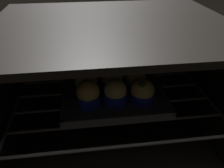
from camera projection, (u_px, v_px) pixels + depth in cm
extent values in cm
cube|color=black|center=(113.00, 134.00, 74.65)|extent=(59.00, 47.00, 1.50)
cube|color=black|center=(113.00, 25.00, 56.19)|extent=(59.00, 47.00, 1.50)
cube|color=black|center=(105.00, 55.00, 84.68)|extent=(59.00, 1.50, 34.00)
cube|color=black|center=(7.00, 95.00, 62.21)|extent=(1.50, 47.00, 34.00)
cube|color=black|center=(209.00, 81.00, 68.63)|extent=(1.50, 47.00, 34.00)
cylinder|color=#4C494C|center=(124.00, 146.00, 51.10)|extent=(54.00, 0.80, 0.80)
cylinder|color=#4C494C|center=(119.00, 123.00, 57.53)|extent=(54.00, 0.80, 0.80)
cylinder|color=#4C494C|center=(115.00, 105.00, 63.97)|extent=(54.00, 0.80, 0.80)
cylinder|color=#4C494C|center=(111.00, 90.00, 70.41)|extent=(54.00, 0.80, 0.80)
cylinder|color=#4C494C|center=(108.00, 78.00, 76.84)|extent=(54.00, 0.80, 0.80)
cylinder|color=#4C494C|center=(106.00, 68.00, 83.28)|extent=(54.00, 0.80, 0.80)
cylinder|color=#4C494C|center=(16.00, 105.00, 64.17)|extent=(0.80, 42.00, 0.80)
cylinder|color=#4C494C|center=(201.00, 91.00, 70.21)|extent=(0.80, 42.00, 0.80)
cube|color=#4C4C51|center=(112.00, 91.00, 68.23)|extent=(28.35, 28.35, 1.20)
cube|color=#4C4C51|center=(119.00, 118.00, 55.99)|extent=(28.35, 0.80, 1.00)
cube|color=#4C4C51|center=(107.00, 67.00, 79.32)|extent=(28.35, 0.80, 1.00)
cube|color=#4C4C51|center=(64.00, 91.00, 66.11)|extent=(0.80, 28.35, 1.00)
cube|color=#4C4C51|center=(158.00, 85.00, 69.19)|extent=(0.80, 28.35, 1.00)
cylinder|color=#1928B7|center=(88.00, 100.00, 60.65)|extent=(6.10, 6.10, 3.06)
sphere|color=#DBBC60|center=(88.00, 91.00, 59.25)|extent=(6.04, 6.04, 6.04)
cylinder|color=#1928B7|center=(116.00, 98.00, 61.50)|extent=(6.10, 6.10, 3.06)
sphere|color=#E0CC7A|center=(116.00, 90.00, 60.19)|extent=(5.88, 5.88, 5.88)
cylinder|color=#1928B7|center=(142.00, 97.00, 62.01)|extent=(6.10, 6.10, 3.06)
sphere|color=#DBBC60|center=(143.00, 90.00, 60.96)|extent=(6.28, 6.28, 6.28)
sphere|color=#28702D|center=(142.00, 86.00, 59.11)|extent=(2.38, 2.38, 2.38)
cylinder|color=#1928B7|center=(87.00, 87.00, 66.29)|extent=(6.10, 6.10, 3.06)
sphere|color=#E0CC7A|center=(86.00, 80.00, 65.07)|extent=(6.58, 6.58, 6.58)
sphere|color=#1E6023|center=(86.00, 71.00, 63.72)|extent=(1.95, 1.95, 1.95)
cylinder|color=#1928B7|center=(111.00, 85.00, 67.12)|extent=(6.10, 6.10, 3.06)
sphere|color=#E0CC7A|center=(111.00, 78.00, 65.86)|extent=(6.35, 6.35, 6.35)
sphere|color=#1E6023|center=(110.00, 73.00, 63.63)|extent=(2.42, 2.42, 2.42)
cylinder|color=#0C8C84|center=(135.00, 83.00, 68.00)|extent=(6.10, 6.10, 3.06)
sphere|color=#E0CC7A|center=(135.00, 76.00, 66.78)|extent=(5.98, 5.98, 5.98)
sphere|color=#1E6023|center=(139.00, 69.00, 65.95)|extent=(1.86, 1.86, 1.86)
cylinder|color=#1928B7|center=(87.00, 75.00, 72.39)|extent=(6.10, 6.10, 3.06)
sphere|color=gold|center=(87.00, 68.00, 71.27)|extent=(6.01, 6.01, 6.01)
sphere|color=#28702D|center=(87.00, 63.00, 70.21)|extent=(2.21, 2.21, 2.21)
cylinder|color=#7A238C|center=(109.00, 73.00, 73.13)|extent=(6.10, 6.10, 3.06)
sphere|color=gold|center=(109.00, 65.00, 71.67)|extent=(6.49, 6.49, 6.49)
sphere|color=#1E6023|center=(109.00, 58.00, 70.43)|extent=(1.67, 1.67, 1.67)
cylinder|color=#1928B7|center=(130.00, 72.00, 73.93)|extent=(6.10, 6.10, 3.06)
sphere|color=#DBBC60|center=(131.00, 64.00, 72.57)|extent=(6.38, 6.38, 6.38)
sphere|color=#1E6023|center=(133.00, 59.00, 70.92)|extent=(2.45, 2.45, 2.45)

